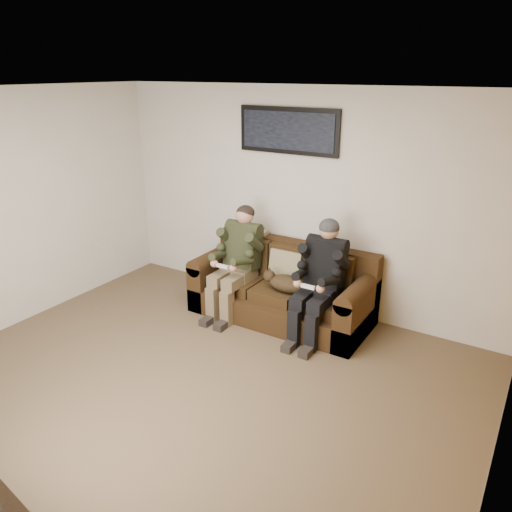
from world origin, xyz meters
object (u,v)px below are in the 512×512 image
Objects in this scene: sofa at (284,290)px; framed_poster at (288,131)px; cat at (286,283)px; person_right at (321,273)px; person_left at (238,255)px.

framed_poster is at bearing 117.04° from sofa.
sofa is 0.30m from cat.
person_right is 1.94× the size of cat.
person_left is 1.54m from framed_poster.
framed_poster is (-0.73, 0.56, 1.39)m from person_right.
person_right is 1.02× the size of framed_poster.
person_right reaches higher than sofa.
sofa is 1.63× the size of person_left.
sofa is 0.68m from person_right.
person_left is 0.99× the size of person_right.
framed_poster reaches higher than cat.
person_left is at bearing -179.98° from person_right.
person_left reaches higher than cat.
person_right reaches higher than cat.
cat is 1.72m from framed_poster.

